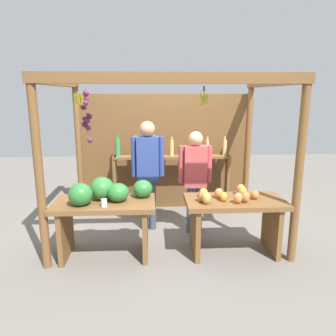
{
  "coord_description": "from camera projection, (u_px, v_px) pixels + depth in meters",
  "views": [
    {
      "loc": [
        -0.23,
        -4.55,
        2.01
      ],
      "look_at": [
        0.0,
        -0.2,
        1.01
      ],
      "focal_mm": 34.3,
      "sensor_mm": 36.0,
      "label": 1
    }
  ],
  "objects": [
    {
      "name": "ground_plane",
      "position": [
        167.0,
        229.0,
        4.89
      ],
      "size": [
        12.0,
        12.0,
        0.0
      ],
      "primitive_type": "plane",
      "color": "slate",
      "rests_on": "ground"
    },
    {
      "name": "market_stall",
      "position": [
        165.0,
        139.0,
        5.03
      ],
      "size": [
        3.09,
        2.12,
        2.24
      ],
      "color": "brown",
      "rests_on": "ground"
    },
    {
      "name": "fruit_counter_left",
      "position": [
        106.0,
        205.0,
        3.98
      ],
      "size": [
        1.26,
        0.64,
        1.01
      ],
      "color": "brown",
      "rests_on": "ground"
    },
    {
      "name": "fruit_counter_right",
      "position": [
        233.0,
        212.0,
        4.07
      ],
      "size": [
        1.25,
        0.64,
        0.87
      ],
      "color": "brown",
      "rests_on": "ground"
    },
    {
      "name": "bottle_shelf_unit",
      "position": [
        171.0,
        167.0,
        5.45
      ],
      "size": [
        1.98,
        0.22,
        1.36
      ],
      "color": "brown",
      "rests_on": "ground"
    },
    {
      "name": "vendor_man",
      "position": [
        148.0,
        166.0,
        4.7
      ],
      "size": [
        0.48,
        0.22,
        1.64
      ],
      "rotation": [
        0.0,
        0.0,
        0.15
      ],
      "color": "#3E485A",
      "rests_on": "ground"
    },
    {
      "name": "vendor_woman",
      "position": [
        195.0,
        174.0,
        4.61
      ],
      "size": [
        0.48,
        0.2,
        1.51
      ],
      "rotation": [
        0.0,
        0.0,
        0.1
      ],
      "color": "#3C577A",
      "rests_on": "ground"
    }
  ]
}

